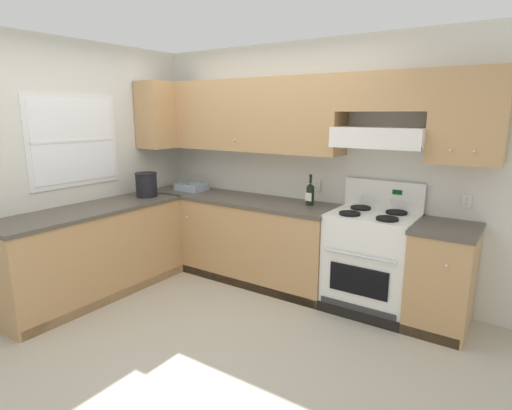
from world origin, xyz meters
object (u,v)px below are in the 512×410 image
at_px(wine_bottle, 310,193).
at_px(bucket, 146,184).
at_px(stove, 370,261).
at_px(bowl, 192,188).

distance_m(wine_bottle, bucket, 1.83).
bearing_deg(wine_bottle, stove, -7.15).
relative_size(bowl, bucket, 1.28).
bearing_deg(stove, bowl, 179.23).
distance_m(wine_bottle, bowl, 1.57).
bearing_deg(bucket, wine_bottle, 20.12).
bearing_deg(wine_bottle, bowl, -177.96).
relative_size(stove, bucket, 4.45).
xyz_separation_m(stove, wine_bottle, (-0.69, 0.09, 0.55)).
distance_m(bowl, bucket, 0.60).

